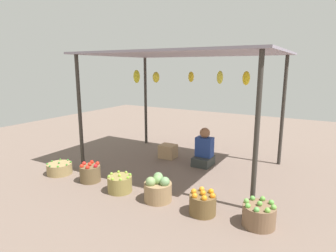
# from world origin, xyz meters

# --- Properties ---
(ground_plane) EXTENTS (14.00, 14.00, 0.00)m
(ground_plane) POSITION_xyz_m (0.00, 0.00, 0.00)
(ground_plane) COLOR #746156
(market_stall_structure) EXTENTS (3.63, 2.53, 2.25)m
(market_stall_structure) POSITION_xyz_m (-0.00, 0.01, 2.10)
(market_stall_structure) COLOR #38332D
(market_stall_structure) RESTS_ON ground
(vendor_person) EXTENTS (0.36, 0.44, 0.78)m
(vendor_person) POSITION_xyz_m (0.33, 0.29, 0.30)
(vendor_person) COLOR #343A38
(vendor_person) RESTS_ON ground
(basket_green_chilies) EXTENTS (0.46, 0.46, 0.23)m
(basket_green_chilies) POSITION_xyz_m (-1.84, -1.54, 0.10)
(basket_green_chilies) COLOR #9C8352
(basket_green_chilies) RESTS_ON ground
(basket_red_tomatoes) EXTENTS (0.36, 0.36, 0.35)m
(basket_red_tomatoes) POSITION_xyz_m (-1.07, -1.51, 0.15)
(basket_red_tomatoes) COLOR brown
(basket_red_tomatoes) RESTS_ON ground
(basket_limes) EXTENTS (0.39, 0.39, 0.30)m
(basket_limes) POSITION_xyz_m (-0.35, -1.58, 0.13)
(basket_limes) COLOR olive
(basket_limes) RESTS_ON ground
(basket_cabbages) EXTENTS (0.42, 0.42, 0.42)m
(basket_cabbages) POSITION_xyz_m (0.36, -1.54, 0.18)
(basket_cabbages) COLOR #9A7A53
(basket_cabbages) RESTS_ON ground
(basket_oranges) EXTENTS (0.37, 0.37, 0.34)m
(basket_oranges) POSITION_xyz_m (1.10, -1.57, 0.15)
(basket_oranges) COLOR brown
(basket_oranges) RESTS_ON ground
(basket_green_apples) EXTENTS (0.42, 0.42, 0.34)m
(basket_green_apples) POSITION_xyz_m (1.84, -1.49, 0.15)
(basket_green_apples) COLOR brown
(basket_green_apples) RESTS_ON ground
(wooden_crate_near_vendor) EXTENTS (0.35, 0.30, 0.30)m
(wooden_crate_near_vendor) POSITION_xyz_m (-0.55, 0.33, 0.15)
(wooden_crate_near_vendor) COLOR tan
(wooden_crate_near_vendor) RESTS_ON ground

